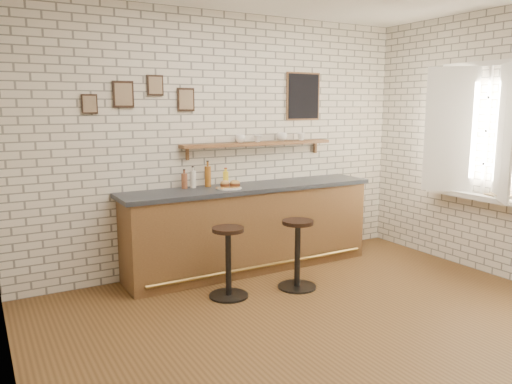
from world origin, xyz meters
TOP-DOWN VIEW (x-y plane):
  - ground at (0.00, 0.00)m, footprint 5.00×5.00m
  - bar_counter at (0.17, 1.70)m, footprint 3.10×0.65m
  - sandwich_plate at (-0.14, 1.63)m, footprint 0.28×0.28m
  - ciabatta_sandwich at (-0.13, 1.63)m, footprint 0.26×0.20m
  - potato_chips at (-0.16, 1.63)m, footprint 0.26×0.18m
  - bitters_bottle_brown at (-0.58, 1.88)m, footprint 0.07×0.07m
  - bitters_bottle_white at (-0.47, 1.88)m, footprint 0.06×0.06m
  - bitters_bottle_amber at (-0.29, 1.88)m, footprint 0.07×0.07m
  - condiment_bottle_yellow at (-0.06, 1.88)m, footprint 0.06×0.06m
  - bar_stool_left at (-0.46, 1.02)m, footprint 0.40×0.40m
  - bar_stool_right at (0.29, 0.89)m, footprint 0.41×0.41m
  - wall_shelf at (0.40, 1.90)m, footprint 2.00×0.18m
  - shelf_cup_a at (0.15, 1.90)m, footprint 0.17×0.17m
  - shelf_cup_b at (0.38, 1.90)m, footprint 0.13×0.13m
  - shelf_cup_c at (0.73, 1.90)m, footprint 0.15×0.15m
  - shelf_cup_d at (1.02, 1.90)m, footprint 0.10×0.10m
  - back_wall_decor at (0.23, 1.98)m, footprint 2.96×0.02m
  - window_sill at (2.40, 0.30)m, footprint 0.20×1.35m
  - casement_window at (2.36, 0.30)m, footprint 0.40×1.30m
  - book_lower at (2.38, 0.13)m, footprint 0.20×0.24m
  - book_upper at (2.38, 0.10)m, footprint 0.29×0.30m

SIDE VIEW (x-z plane):
  - ground at x=0.00m, z-range 0.00..0.00m
  - bar_stool_left at x=-0.46m, z-range 0.03..0.75m
  - bar_stool_right at x=0.29m, z-range 0.03..0.77m
  - bar_counter at x=0.17m, z-range 0.00..1.01m
  - window_sill at x=2.40m, z-range 0.87..0.93m
  - book_lower at x=2.38m, z-range 0.93..0.95m
  - book_upper at x=2.38m, z-range 0.95..0.97m
  - sandwich_plate at x=-0.14m, z-range 1.01..1.02m
  - potato_chips at x=-0.16m, z-range 1.02..1.03m
  - ciabatta_sandwich at x=-0.13m, z-range 1.02..1.10m
  - condiment_bottle_yellow at x=-0.06m, z-range 0.99..1.20m
  - bitters_bottle_brown at x=-0.58m, z-range 0.99..1.21m
  - bitters_bottle_white at x=-0.47m, z-range 0.99..1.24m
  - bitters_bottle_amber at x=-0.29m, z-range 0.98..1.28m
  - wall_shelf at x=0.40m, z-range 1.39..1.57m
  - shelf_cup_b at x=0.38m, z-range 1.50..1.59m
  - shelf_cup_d at x=1.02m, z-range 1.50..1.59m
  - shelf_cup_a at x=0.15m, z-range 1.50..1.59m
  - shelf_cup_c at x=0.73m, z-range 1.50..1.60m
  - casement_window at x=2.36m, z-range 0.87..2.43m
  - back_wall_decor at x=0.23m, z-range 1.77..2.33m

